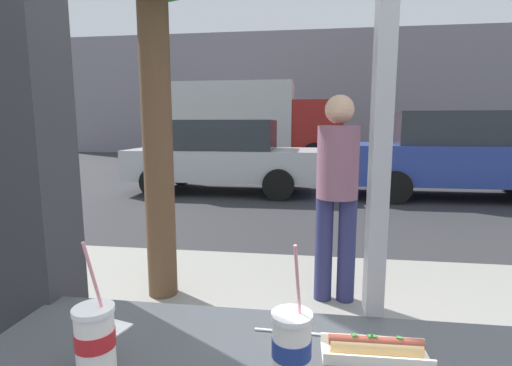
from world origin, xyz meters
TOP-DOWN VIEW (x-y plane):
  - ground_plane at (0.00, 8.00)m, footprint 60.00×60.00m
  - sidewalk_strip at (0.00, 1.60)m, footprint 16.00×2.80m
  - window_wall at (0.00, 0.08)m, footprint 2.74×0.20m
  - building_facade_far at (0.00, 19.31)m, footprint 28.00×1.20m
  - soda_cup_left at (-0.66, -0.29)m, footprint 0.09×0.09m
  - soda_cup_right at (-0.22, -0.27)m, footprint 0.09×0.09m
  - hotdog_tray_far at (-0.03, -0.16)m, footprint 0.25×0.10m
  - loose_straw at (-0.23, -0.08)m, footprint 0.19×0.01m
  - napkin_wrapper at (-0.73, -0.12)m, footprint 0.14×0.12m
  - parked_car_silver at (-2.08, 7.40)m, footprint 4.17×1.91m
  - parked_car_blue at (2.85, 7.40)m, footprint 4.67×1.93m
  - box_truck at (-2.42, 13.28)m, footprint 6.38×2.44m
  - pedestrian at (0.03, 1.98)m, footprint 0.32×0.32m

SIDE VIEW (x-z plane):
  - ground_plane at x=0.00m, z-range 0.00..0.00m
  - sidewalk_strip at x=0.00m, z-range 0.00..0.11m
  - parked_car_silver at x=-2.08m, z-range 0.02..1.63m
  - parked_car_blue at x=2.85m, z-range 0.01..1.78m
  - napkin_wrapper at x=-0.73m, z-range 0.97..0.98m
  - loose_straw at x=-0.23m, z-range 0.97..0.98m
  - hotdog_tray_far at x=-0.03m, z-range 0.97..1.02m
  - pedestrian at x=0.03m, z-range 0.23..1.86m
  - soda_cup_left at x=-0.66m, z-range 0.90..1.20m
  - soda_cup_right at x=-0.22m, z-range 0.90..1.21m
  - box_truck at x=-2.42m, z-range 0.12..3.13m
  - window_wall at x=0.00m, z-range 0.31..3.21m
  - building_facade_far at x=0.00m, z-range 0.00..6.10m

